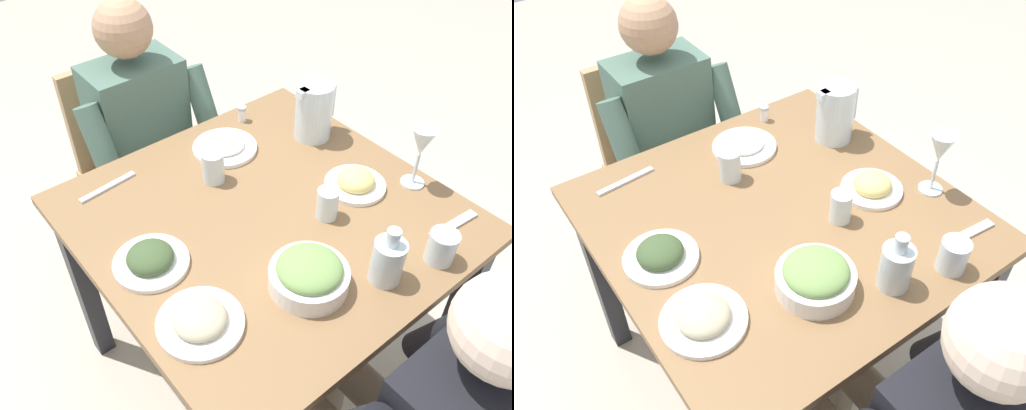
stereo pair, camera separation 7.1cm
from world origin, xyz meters
The scene contains 18 objects.
ground_plane centered at (0.00, 0.00, 0.00)m, with size 8.00×8.00×0.00m, color #B7AD99.
dining_table centered at (0.00, 0.00, 0.64)m, with size 0.97×0.97×0.75m.
chair_far centered at (-0.01, 0.81, 0.48)m, with size 0.40×0.40×0.86m.
diner_far centered at (-0.01, 0.60, 0.63)m, with size 0.48×0.53×1.15m.
water_pitcher centered at (0.36, 0.20, 0.85)m, with size 0.16×0.12×0.19m.
salad_bowl centered at (-0.09, -0.26, 0.80)m, with size 0.20×0.20×0.09m.
plate_fries centered at (0.27, -0.08, 0.77)m, with size 0.18×0.18×0.06m.
plate_dolmas centered at (-0.35, 0.04, 0.77)m, with size 0.19×0.19×0.06m.
plate_yoghurt centered at (0.09, 0.31, 0.77)m, with size 0.21×0.21×0.04m.
plate_beans centered at (-0.36, -0.19, 0.77)m, with size 0.20×0.20×0.05m.
water_glass_far_right centered at (0.23, -0.41, 0.80)m, with size 0.07×0.07×0.09m, color silver.
water_glass_far_left centered at (-0.03, 0.21, 0.80)m, with size 0.07×0.07×0.10m, color silver.
water_glass_near_right centered at (0.12, -0.11, 0.80)m, with size 0.06×0.06×0.09m, color silver.
wine_glass centered at (0.42, -0.17, 0.90)m, with size 0.08×0.08×0.20m.
oil_carafe centered at (0.07, -0.36, 0.81)m, with size 0.08×0.08×0.16m.
salt_shaker centered at (0.23, 0.41, 0.78)m, with size 0.03×0.03×0.05m.
fork_near centered at (0.36, -0.36, 0.76)m, with size 0.17×0.03×0.01m, color silver.
knife_near centered at (-0.29, 0.38, 0.76)m, with size 0.18×0.02×0.01m, color silver.
Camera 1 is at (-0.72, -0.83, 1.79)m, focal length 37.88 mm.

